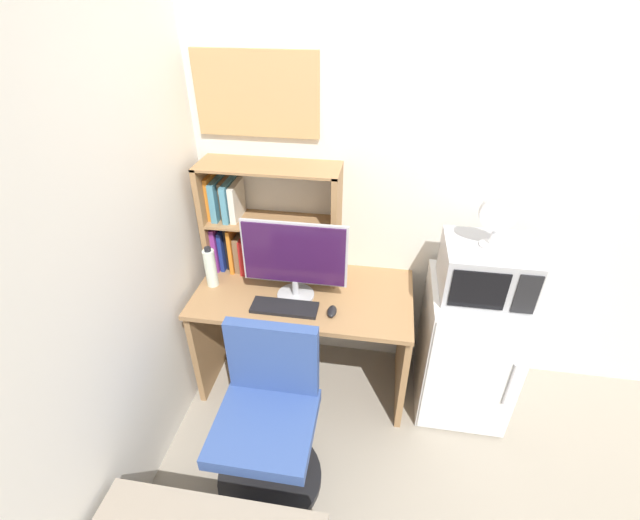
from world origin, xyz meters
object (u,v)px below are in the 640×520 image
object	(u,v)px
monitor	(294,258)
wall_corkboard	(256,94)
mini_fridge	(466,348)
desk_fan	(498,218)
computer_mouse	(332,311)
hutch_bookshelf	(252,223)
microwave	(486,269)
keyboard	(285,307)
water_bottle	(211,268)
desk_chair	(269,424)

from	to	relation	value
monitor	wall_corkboard	size ratio (longest dim) A/B	0.87
mini_fridge	desk_fan	size ratio (longest dim) A/B	3.00
computer_mouse	mini_fridge	bearing A→B (deg)	12.60
hutch_bookshelf	wall_corkboard	xyz separation A→B (m)	(0.05, 0.11, 0.70)
hutch_bookshelf	wall_corkboard	bearing A→B (deg)	64.58
hutch_bookshelf	mini_fridge	xyz separation A→B (m)	(1.31, -0.20, -0.61)
mini_fridge	microwave	size ratio (longest dim) A/B	1.89
computer_mouse	desk_fan	bearing A→B (deg)	12.50
hutch_bookshelf	keyboard	size ratio (longest dim) A/B	2.15
monitor	mini_fridge	distance (m)	1.15
computer_mouse	wall_corkboard	distance (m)	1.21
keyboard	mini_fridge	size ratio (longest dim) A/B	0.44
keyboard	water_bottle	distance (m)	0.51
mini_fridge	microwave	distance (m)	0.56
water_bottle	mini_fridge	distance (m)	1.57
desk_fan	wall_corkboard	bearing A→B (deg)	165.99
hutch_bookshelf	mini_fridge	bearing A→B (deg)	-8.70
keyboard	computer_mouse	size ratio (longest dim) A/B	3.81
water_bottle	wall_corkboard	size ratio (longest dim) A/B	0.38
water_bottle	wall_corkboard	world-z (taller)	wall_corkboard
water_bottle	computer_mouse	bearing A→B (deg)	-12.00
desk_fan	wall_corkboard	size ratio (longest dim) A/B	0.42
hutch_bookshelf	desk_chair	size ratio (longest dim) A/B	0.88
computer_mouse	mini_fridge	xyz separation A→B (m)	(0.78, 0.17, -0.32)
computer_mouse	mini_fridge	world-z (taller)	mini_fridge
computer_mouse	desk_chair	size ratio (longest dim) A/B	0.11
desk_fan	desk_chair	bearing A→B (deg)	-147.20
hutch_bookshelf	monitor	world-z (taller)	hutch_bookshelf
water_bottle	desk_fan	size ratio (longest dim) A/B	0.91
wall_corkboard	desk_chair	bearing A→B (deg)	-76.56
desk_chair	hutch_bookshelf	bearing A→B (deg)	108.23
water_bottle	desk_chair	world-z (taller)	water_bottle
keyboard	desk_fan	distance (m)	1.18
keyboard	microwave	xyz separation A→B (m)	(1.04, 0.18, 0.25)
desk_chair	keyboard	bearing A→B (deg)	91.80
microwave	mini_fridge	bearing A→B (deg)	-90.10
computer_mouse	desk_chair	distance (m)	0.65
monitor	water_bottle	xyz separation A→B (m)	(-0.51, 0.03, -0.14)
microwave	desk_chair	xyz separation A→B (m)	(-1.02, -0.66, -0.60)
keyboard	hutch_bookshelf	bearing A→B (deg)	125.66
keyboard	wall_corkboard	bearing A→B (deg)	114.15
mini_fridge	desk_fan	bearing A→B (deg)	-155.26
hutch_bookshelf	mini_fridge	world-z (taller)	hutch_bookshelf
monitor	desk_fan	size ratio (longest dim) A/B	2.06
microwave	keyboard	bearing A→B (deg)	-170.39
hutch_bookshelf	monitor	size ratio (longest dim) A/B	1.36
microwave	desk_fan	xyz separation A→B (m)	(-0.01, -0.01, 0.30)
hutch_bookshelf	desk_chair	xyz separation A→B (m)	(0.28, -0.86, -0.65)
keyboard	water_bottle	xyz separation A→B (m)	(-0.47, 0.15, 0.11)
monitor	water_bottle	bearing A→B (deg)	176.49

